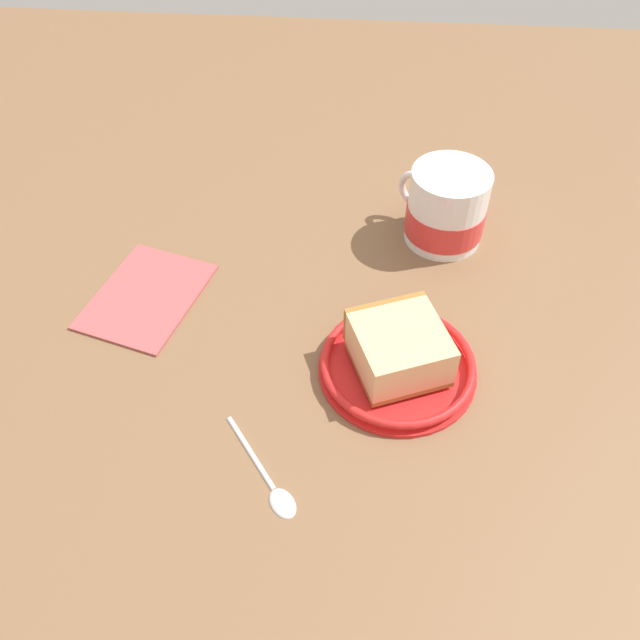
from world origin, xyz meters
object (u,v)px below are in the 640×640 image
(teaspoon, at_px, (272,485))
(folded_napkin, at_px, (146,295))
(cake_slice, at_px, (399,348))
(small_plate, at_px, (398,366))
(tea_mug, at_px, (446,209))

(teaspoon, xyz_separation_m, folded_napkin, (0.16, -0.21, -0.00))
(cake_slice, relative_size, teaspoon, 1.09)
(small_plate, xyz_separation_m, cake_slice, (0.00, -0.00, 0.02))
(tea_mug, xyz_separation_m, folded_napkin, (0.32, 0.12, -0.04))
(teaspoon, height_order, folded_napkin, teaspoon)
(cake_slice, xyz_separation_m, teaspoon, (0.10, 0.14, -0.03))
(cake_slice, bearing_deg, teaspoon, 52.50)
(small_plate, bearing_deg, tea_mug, -104.09)
(small_plate, bearing_deg, folded_napkin, -16.38)
(tea_mug, relative_size, teaspoon, 1.01)
(small_plate, distance_m, teaspoon, 0.17)
(folded_napkin, bearing_deg, cake_slice, 164.05)
(folded_napkin, bearing_deg, teaspoon, 127.65)
(cake_slice, height_order, teaspoon, cake_slice)
(cake_slice, xyz_separation_m, folded_napkin, (0.27, -0.08, -0.03))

